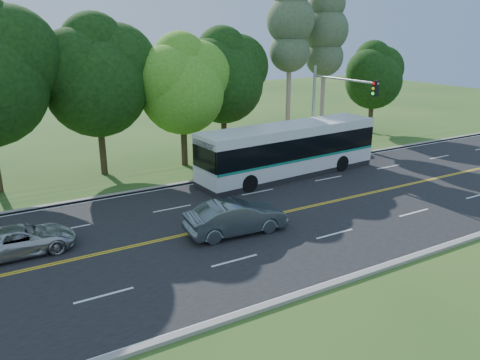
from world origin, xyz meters
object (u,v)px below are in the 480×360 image
transit_bus (289,151)px  sedan (236,217)px  traffic_signal (331,102)px  suv (22,240)px

transit_bus → sedan: (-7.67, -6.47, -0.89)m
transit_bus → sedan: bearing=-144.5°
traffic_signal → sedan: 13.35m
transit_bus → traffic_signal: bearing=-4.9°
traffic_signal → suv: (-20.17, -3.68, -4.03)m
traffic_signal → suv: traffic_signal is taller
suv → traffic_signal: bearing=-79.2°
traffic_signal → transit_bus: 4.48m
transit_bus → suv: transit_bus is taller
transit_bus → suv: size_ratio=2.96×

